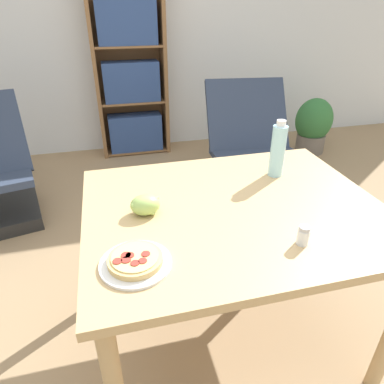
# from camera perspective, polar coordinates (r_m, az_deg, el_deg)

# --- Properties ---
(ground_plane) EXTENTS (14.00, 14.00, 0.00)m
(ground_plane) POSITION_cam_1_polar(r_m,az_deg,el_deg) (1.89, 1.14, -21.61)
(ground_plane) COLOR #9E7F5B
(wall_back) EXTENTS (8.00, 0.05, 2.60)m
(wall_back) POSITION_cam_1_polar(r_m,az_deg,el_deg) (3.79, -10.30, 26.45)
(wall_back) COLOR silver
(wall_back) RESTS_ON ground_plane
(dining_table) EXTENTS (1.18, 0.95, 0.75)m
(dining_table) POSITION_cam_1_polar(r_m,az_deg,el_deg) (1.43, 6.85, -5.51)
(dining_table) COLOR tan
(dining_table) RESTS_ON ground_plane
(pizza_on_plate) EXTENTS (0.23, 0.23, 0.04)m
(pizza_on_plate) POSITION_cam_1_polar(r_m,az_deg,el_deg) (1.09, -9.42, -11.30)
(pizza_on_plate) COLOR white
(pizza_on_plate) RESTS_ON dining_table
(grape_bunch) EXTENTS (0.11, 0.09, 0.08)m
(grape_bunch) POSITION_cam_1_polar(r_m,az_deg,el_deg) (1.31, -7.79, -2.15)
(grape_bunch) COLOR #A8CC66
(grape_bunch) RESTS_ON dining_table
(drink_bottle) EXTENTS (0.07, 0.07, 0.26)m
(drink_bottle) POSITION_cam_1_polar(r_m,az_deg,el_deg) (1.61, 14.10, 6.77)
(drink_bottle) COLOR #A3DBEA
(drink_bottle) RESTS_ON dining_table
(salt_shaker) EXTENTS (0.04, 0.04, 0.07)m
(salt_shaker) POSITION_cam_1_polar(r_m,az_deg,el_deg) (1.21, 18.06, -6.90)
(salt_shaker) COLOR white
(salt_shaker) RESTS_ON dining_table
(lounge_chair_far) EXTENTS (0.77, 0.84, 0.88)m
(lounge_chair_far) POSITION_cam_1_polar(r_m,az_deg,el_deg) (3.00, 9.53, 5.77)
(lounge_chair_far) COLOR black
(lounge_chair_far) RESTS_ON ground_plane
(bookshelf) EXTENTS (0.71, 0.29, 1.63)m
(bookshelf) POSITION_cam_1_polar(r_m,az_deg,el_deg) (3.67, -10.13, 18.06)
(bookshelf) COLOR brown
(bookshelf) RESTS_ON ground_plane
(potted_plant_floor) EXTENTS (0.40, 0.34, 0.58)m
(potted_plant_floor) POSITION_cam_1_polar(r_m,az_deg,el_deg) (3.94, 19.54, 10.46)
(potted_plant_floor) COLOR #70665B
(potted_plant_floor) RESTS_ON ground_plane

